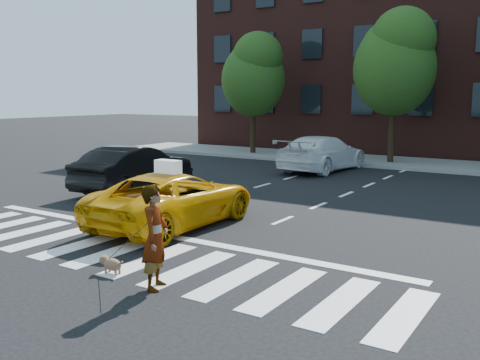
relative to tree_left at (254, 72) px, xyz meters
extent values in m
plane|color=black|center=(6.97, -17.00, -4.44)|extent=(120.00, 120.00, 0.00)
cube|color=silver|center=(6.97, -17.00, -4.43)|extent=(13.00, 2.40, 0.01)
cube|color=silver|center=(6.97, -15.40, -4.43)|extent=(12.00, 0.30, 0.01)
cube|color=slate|center=(6.97, 0.50, -4.37)|extent=(30.00, 4.00, 0.15)
cube|color=#451E18|center=(6.97, 8.00, 1.56)|extent=(26.00, 10.00, 12.00)
cylinder|color=black|center=(-0.03, 0.00, -2.82)|extent=(0.28, 0.28, 3.25)
ellipsoid|color=#1E3D10|center=(-0.03, 0.00, -0.41)|extent=(3.38, 3.38, 3.89)
sphere|color=#1E3D10|center=(0.37, -0.20, 0.76)|extent=(2.60, 2.60, 2.60)
sphere|color=#1E3D10|center=(-0.38, 0.25, 0.43)|extent=(2.34, 2.34, 2.34)
cylinder|color=black|center=(7.47, 0.00, -2.67)|extent=(0.28, 0.28, 3.55)
ellipsoid|color=#1E3D10|center=(7.47, 0.00, -0.04)|extent=(3.69, 3.69, 4.25)
sphere|color=#1E3D10|center=(7.87, -0.20, 1.24)|extent=(2.84, 2.84, 2.84)
sphere|color=#1E3D10|center=(7.12, 0.25, 0.88)|extent=(2.56, 2.56, 2.56)
imported|color=#D79004|center=(6.51, -14.50, -3.77)|extent=(2.28, 4.86, 1.34)
imported|color=black|center=(2.20, -11.40, -3.67)|extent=(1.89, 4.74, 1.53)
imported|color=white|center=(5.57, -3.42, -3.69)|extent=(2.48, 5.32, 1.50)
imported|color=#999999|center=(9.11, -18.10, -3.56)|extent=(0.63, 0.75, 1.77)
ellipsoid|color=olive|center=(7.95, -17.98, -4.26)|extent=(0.42, 0.24, 0.23)
sphere|color=olive|center=(7.75, -17.99, -4.20)|extent=(0.18, 0.18, 0.17)
sphere|color=olive|center=(7.68, -18.00, -4.23)|extent=(0.08, 0.08, 0.08)
cylinder|color=olive|center=(8.15, -17.97, -4.20)|extent=(0.12, 0.04, 0.10)
sphere|color=olive|center=(7.75, -17.94, -4.15)|extent=(0.06, 0.06, 0.06)
sphere|color=olive|center=(7.75, -18.05, -4.15)|extent=(0.06, 0.06, 0.06)
cylinder|color=olive|center=(7.83, -18.04, -4.39)|extent=(0.05, 0.05, 0.11)
cylinder|color=olive|center=(7.83, -17.94, -4.39)|extent=(0.05, 0.05, 0.11)
cylinder|color=olive|center=(8.07, -18.02, -4.39)|extent=(0.05, 0.05, 0.11)
cylinder|color=olive|center=(8.07, -17.92, -4.39)|extent=(0.05, 0.05, 0.11)
cube|color=white|center=(6.51, -14.70, -2.94)|extent=(0.65, 0.29, 0.32)
camera|label=1|loc=(14.96, -24.58, -1.22)|focal=40.00mm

